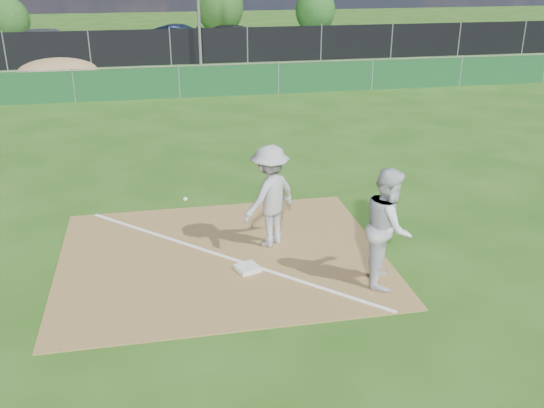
{
  "coord_description": "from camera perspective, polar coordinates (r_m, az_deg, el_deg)",
  "views": [
    {
      "loc": [
        -1.05,
        -9.13,
        5.25
      ],
      "look_at": [
        0.96,
        1.0,
        1.0
      ],
      "focal_mm": 40.0,
      "sensor_mm": 36.0,
      "label": 1
    }
  ],
  "objects": [
    {
      "name": "foul_line",
      "position": [
        11.44,
        -4.71,
        -4.87
      ],
      "size": [
        5.01,
        5.01,
        0.01
      ],
      "primitive_type": "cube",
      "rotation": [
        0.0,
        0.0,
        0.79
      ],
      "color": "white",
      "rests_on": "infield_dirt"
    },
    {
      "name": "car_mid",
      "position": [
        37.69,
        -8.59,
        15.24
      ],
      "size": [
        4.58,
        3.01,
        1.43
      ],
      "primitive_type": "imported",
      "rotation": [
        0.0,
        0.0,
        1.19
      ],
      "color": "black",
      "rests_on": "parking_lot"
    },
    {
      "name": "play_at_first",
      "position": [
        11.49,
        -0.21,
        0.75
      ],
      "size": [
        2.36,
        1.36,
        1.99
      ],
      "color": "#ABABAE",
      "rests_on": "infield_dirt"
    },
    {
      "name": "infield_dirt",
      "position": [
        11.45,
        -4.71,
        -4.94
      ],
      "size": [
        6.0,
        5.0,
        0.02
      ],
      "primitive_type": "cube",
      "color": "olive",
      "rests_on": "ground"
    },
    {
      "name": "dirt_mound",
      "position": [
        28.29,
        -19.48,
        11.64
      ],
      "size": [
        3.38,
        2.6,
        1.17
      ],
      "primitive_type": "ellipsoid",
      "color": "olive",
      "rests_on": "ground"
    },
    {
      "name": "tree_left",
      "position": [
        42.45,
        -23.48,
        15.55
      ],
      "size": [
        2.45,
        2.45,
        2.91
      ],
      "color": "#382316",
      "rests_on": "ground"
    },
    {
      "name": "car_right",
      "position": [
        38.26,
        -3.3,
        15.49
      ],
      "size": [
        4.99,
        3.0,
        1.35
      ],
      "primitive_type": "imported",
      "rotation": [
        0.0,
        0.0,
        1.82
      ],
      "color": "black",
      "rests_on": "parking_lot"
    },
    {
      "name": "tree_right",
      "position": [
        44.45,
        4.1,
        17.71
      ],
      "size": [
        2.75,
        2.75,
        3.27
      ],
      "color": "#382316",
      "rests_on": "ground"
    },
    {
      "name": "parking_lot",
      "position": [
        37.51,
        -9.78,
        14.02
      ],
      "size": [
        46.0,
        9.0,
        0.01
      ],
      "primitive_type": "cube",
      "color": "black",
      "rests_on": "ground"
    },
    {
      "name": "runner",
      "position": [
        10.35,
        10.88,
        -2.11
      ],
      "size": [
        1.07,
        1.2,
        2.06
      ],
      "primitive_type": "imported",
      "rotation": [
        0.0,
        0.0,
        1.24
      ],
      "color": "silver",
      "rests_on": "ground"
    },
    {
      "name": "green_fence",
      "position": [
        24.59,
        -8.72,
        11.22
      ],
      "size": [
        44.0,
        0.05,
        1.2
      ],
      "primitive_type": "cube",
      "color": "#103E1C",
      "rests_on": "ground"
    },
    {
      "name": "tree_mid",
      "position": [
        43.92,
        -4.93,
        18.02
      ],
      "size": [
        3.24,
        3.24,
        3.84
      ],
      "color": "#382316",
      "rests_on": "ground"
    },
    {
      "name": "ground",
      "position": [
        19.86,
        -7.83,
        6.84
      ],
      "size": [
        90.0,
        90.0,
        0.0
      ],
      "primitive_type": "plane",
      "color": "#224E10",
      "rests_on": "ground"
    },
    {
      "name": "first_base",
      "position": [
        10.91,
        -2.32,
        -6.04
      ],
      "size": [
        0.49,
        0.49,
        0.08
      ],
      "primitive_type": "cube",
      "rotation": [
        0.0,
        0.0,
        0.34
      ],
      "color": "silver",
      "rests_on": "infield_dirt"
    },
    {
      "name": "car_left",
      "position": [
        36.6,
        -20.15,
        14.13
      ],
      "size": [
        4.86,
        2.07,
        1.64
      ],
      "primitive_type": "imported",
      "rotation": [
        0.0,
        0.0,
        1.54
      ],
      "color": "#A6A9AD",
      "rests_on": "parking_lot"
    },
    {
      "name": "black_fence",
      "position": [
        32.44,
        -9.55,
        14.37
      ],
      "size": [
        46.0,
        0.04,
        1.8
      ],
      "primitive_type": "cube",
      "color": "black",
      "rests_on": "ground"
    }
  ]
}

